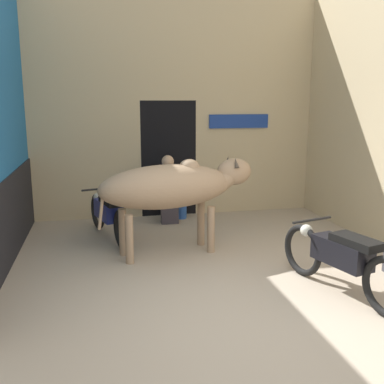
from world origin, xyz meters
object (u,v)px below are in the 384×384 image
(cow, at_px, (174,186))
(motorcycle_near, at_px, (341,258))
(motorcycle_far, at_px, (109,213))
(plastic_stool, at_px, (181,207))
(shopkeeper_seated, at_px, (168,188))

(cow, height_order, motorcycle_near, cow)
(motorcycle_near, relative_size, motorcycle_far, 1.05)
(motorcycle_near, distance_m, plastic_stool, 3.81)
(motorcycle_near, relative_size, plastic_stool, 4.63)
(motorcycle_near, bearing_deg, cow, 131.93)
(motorcycle_near, xyz_separation_m, shopkeeper_seated, (-1.42, 3.43, 0.19))
(motorcycle_far, distance_m, plastic_stool, 1.67)
(motorcycle_near, xyz_separation_m, motorcycle_far, (-2.49, 2.64, -0.02))
(cow, distance_m, motorcycle_near, 2.44)
(motorcycle_far, relative_size, plastic_stool, 4.41)
(plastic_stool, bearing_deg, shopkeeper_seated, -142.16)
(shopkeeper_seated, height_order, plastic_stool, shopkeeper_seated)
(cow, xyz_separation_m, motorcycle_near, (1.59, -1.77, -0.54))
(shopkeeper_seated, relative_size, plastic_stool, 2.96)
(motorcycle_near, bearing_deg, plastic_stool, 107.73)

